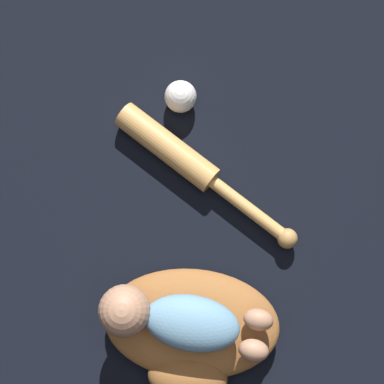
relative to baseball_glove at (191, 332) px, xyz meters
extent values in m
plane|color=black|center=(0.04, 0.04, -0.04)|extent=(6.00, 6.00, 0.00)
ellipsoid|color=#935B2D|center=(0.01, -0.02, 0.00)|extent=(0.41, 0.32, 0.08)
ellipsoid|color=#935B2D|center=(-0.03, 0.08, 0.00)|extent=(0.19, 0.15, 0.08)
ellipsoid|color=#6693B2|center=(0.01, -0.02, 0.08)|extent=(0.21, 0.15, 0.07)
sphere|color=tan|center=(0.13, 0.01, 0.09)|extent=(0.10, 0.10, 0.10)
ellipsoid|color=tan|center=(-0.12, -0.02, 0.06)|extent=(0.07, 0.06, 0.04)
ellipsoid|color=tan|center=(-0.11, -0.07, 0.06)|extent=(0.07, 0.06, 0.04)
cylinder|color=tan|center=(0.20, -0.34, -0.01)|extent=(0.25, 0.12, 0.06)
cylinder|color=tan|center=(-0.02, -0.28, -0.01)|extent=(0.20, 0.08, 0.03)
sphere|color=#B68649|center=(-0.11, -0.26, -0.01)|extent=(0.04, 0.04, 0.04)
sphere|color=white|center=(0.22, -0.46, 0.00)|extent=(0.07, 0.07, 0.07)
camera|label=1|loc=(0.00, -0.01, 1.34)|focal=60.00mm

